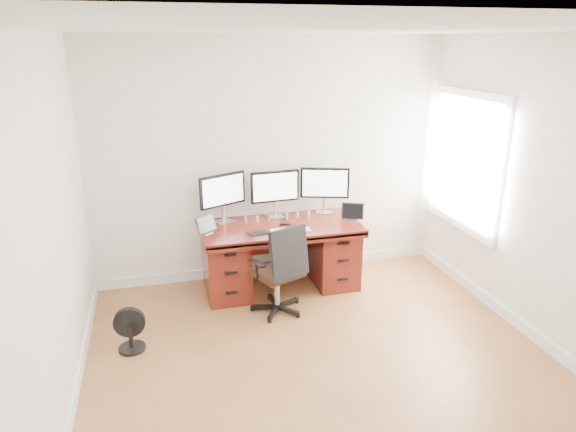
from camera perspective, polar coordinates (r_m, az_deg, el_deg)
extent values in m
plane|color=brown|center=(4.36, 5.28, -18.33)|extent=(4.50, 4.50, 0.00)
cube|color=white|center=(5.77, -1.90, 6.11)|extent=(4.00, 0.10, 2.70)
cube|color=white|center=(4.76, 29.10, 0.85)|extent=(0.10, 4.50, 2.70)
cube|color=white|center=(5.86, 19.08, 5.77)|extent=(0.04, 1.30, 1.50)
cube|color=white|center=(5.85, 18.92, 5.76)|extent=(0.01, 1.15, 1.35)
cube|color=#581811|center=(5.53, -0.79, -1.22)|extent=(1.70, 0.80, 0.05)
cube|color=#581811|center=(5.60, -6.89, -5.26)|extent=(0.45, 0.70, 0.70)
cube|color=#581811|center=(5.86, 4.92, -4.04)|extent=(0.45, 0.70, 0.70)
cube|color=#43110C|center=(5.88, -1.49, -2.30)|extent=(0.74, 0.03, 0.40)
cylinder|color=black|center=(5.35, -1.21, -10.08)|extent=(0.66, 0.66, 0.07)
cylinder|color=silver|center=(5.25, -1.22, -8.01)|extent=(0.05, 0.05, 0.36)
cube|color=black|center=(5.17, -1.24, -6.23)|extent=(0.56, 0.55, 0.06)
cube|color=black|center=(4.91, 0.13, -4.15)|extent=(0.40, 0.20, 0.50)
cube|color=black|center=(4.97, -3.52, -5.25)|extent=(0.13, 0.22, 0.03)
cube|color=black|center=(5.24, 0.90, -3.92)|extent=(0.13, 0.22, 0.03)
cylinder|color=black|center=(4.96, -16.93, -13.85)|extent=(0.24, 0.24, 0.03)
cylinder|color=black|center=(4.90, -17.06, -12.74)|extent=(0.04, 0.04, 0.20)
cylinder|color=black|center=(4.83, -17.22, -11.32)|extent=(0.28, 0.07, 0.28)
cube|color=silver|center=(5.67, -7.15, -0.53)|extent=(0.22, 0.20, 0.01)
cylinder|color=silver|center=(5.64, -7.18, 0.28)|extent=(0.04, 0.04, 0.18)
cube|color=black|center=(5.56, -7.30, 2.87)|extent=(0.52, 0.26, 0.35)
cube|color=white|center=(5.55, -7.19, 2.82)|extent=(0.46, 0.21, 0.30)
cube|color=silver|center=(5.77, -1.44, -0.05)|extent=(0.19, 0.15, 0.01)
cylinder|color=silver|center=(5.74, -1.45, 0.76)|extent=(0.04, 0.04, 0.18)
cube|color=black|center=(5.66, -1.47, 3.30)|extent=(0.55, 0.07, 0.35)
cube|color=white|center=(5.64, -1.41, 3.25)|extent=(0.50, 0.04, 0.30)
cube|color=silver|center=(5.92, 4.03, 0.42)|extent=(0.22, 0.19, 0.01)
cylinder|color=silver|center=(5.89, 4.05, 1.20)|extent=(0.04, 0.04, 0.18)
cube|color=black|center=(5.82, 4.11, 3.69)|extent=(0.53, 0.21, 0.35)
cube|color=white|center=(5.80, 4.11, 3.64)|extent=(0.48, 0.16, 0.30)
cube|color=silver|center=(5.35, -9.01, -1.83)|extent=(0.13, 0.12, 0.01)
cube|color=black|center=(5.32, -9.06, -0.88)|extent=(0.23, 0.20, 0.17)
cube|color=silver|center=(5.71, 7.19, -0.38)|extent=(0.12, 0.11, 0.01)
cube|color=black|center=(5.68, 7.22, 0.51)|extent=(0.25, 0.16, 0.17)
cube|color=silver|center=(5.33, -0.54, -1.63)|extent=(0.27, 0.13, 0.01)
cube|color=#B6B9BE|center=(5.37, 1.76, -1.52)|extent=(0.15, 0.15, 0.01)
cube|color=black|center=(5.28, -3.35, -1.90)|extent=(0.21, 0.15, 0.01)
cube|color=black|center=(5.53, -0.32, -0.91)|extent=(0.13, 0.09, 0.01)
cylinder|color=#9B74D5|center=(5.58, -4.72, -0.55)|extent=(0.03, 0.03, 0.05)
sphere|color=#9B74D5|center=(5.57, -4.73, -0.21)|extent=(0.03, 0.03, 0.03)
cylinder|color=#DBCF62|center=(5.61, -3.43, -0.44)|extent=(0.03, 0.03, 0.05)
sphere|color=#DBCF62|center=(5.59, -3.43, -0.10)|extent=(0.03, 0.03, 0.03)
cylinder|color=#95754B|center=(5.63, -2.17, -0.33)|extent=(0.03, 0.03, 0.05)
sphere|color=#95754B|center=(5.62, -2.17, 0.01)|extent=(0.03, 0.03, 0.03)
cylinder|color=#5390EF|center=(5.68, -0.13, -0.15)|extent=(0.03, 0.03, 0.05)
sphere|color=#5390EF|center=(5.66, -0.13, 0.18)|extent=(0.03, 0.03, 0.03)
cylinder|color=pink|center=(5.71, 1.09, -0.05)|extent=(0.03, 0.03, 0.05)
sphere|color=pink|center=(5.69, 1.10, 0.29)|extent=(0.03, 0.03, 0.03)
cylinder|color=yellow|center=(5.74, 2.32, 0.06)|extent=(0.03, 0.03, 0.05)
sphere|color=yellow|center=(5.73, 2.33, 0.39)|extent=(0.03, 0.03, 0.03)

